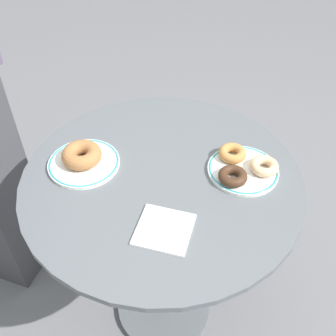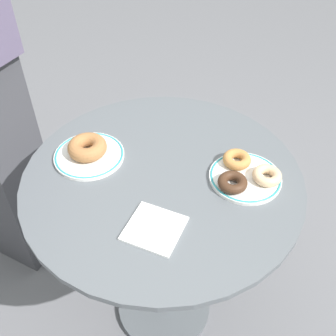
{
  "view_description": "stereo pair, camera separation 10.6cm",
  "coord_description": "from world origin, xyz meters",
  "px_view_note": "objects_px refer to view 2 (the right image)",
  "views": [
    {
      "loc": [
        0.08,
        -0.78,
        1.52
      ],
      "look_at": [
        0.02,
        -0.01,
        0.78
      ],
      "focal_mm": 43.06,
      "sensor_mm": 36.0,
      "label": 1
    },
    {
      "loc": [
        0.18,
        -0.76,
        1.52
      ],
      "look_at": [
        0.02,
        -0.01,
        0.78
      ],
      "focal_mm": 43.06,
      "sensor_mm": 36.0,
      "label": 2
    }
  ],
  "objects_px": {
    "donut_glazed": "(267,176)",
    "paper_napkin": "(154,228)",
    "donut_cinnamon": "(87,147)",
    "plate_right": "(245,177)",
    "plate_left": "(89,155)",
    "donut_old_fashioned": "(237,159)",
    "donut_chocolate": "(233,182)",
    "cafe_table": "(163,222)"
  },
  "relations": [
    {
      "from": "donut_glazed",
      "to": "paper_napkin",
      "type": "relative_size",
      "value": 0.6
    },
    {
      "from": "donut_cinnamon",
      "to": "plate_right",
      "type": "bearing_deg",
      "value": 0.07
    },
    {
      "from": "plate_left",
      "to": "donut_old_fashioned",
      "type": "bearing_deg",
      "value": 7.08
    },
    {
      "from": "donut_chocolate",
      "to": "paper_napkin",
      "type": "distance_m",
      "value": 0.24
    },
    {
      "from": "cafe_table",
      "to": "donut_chocolate",
      "type": "distance_m",
      "value": 0.3
    },
    {
      "from": "donut_cinnamon",
      "to": "paper_napkin",
      "type": "height_order",
      "value": "donut_cinnamon"
    },
    {
      "from": "plate_left",
      "to": "donut_cinnamon",
      "type": "relative_size",
      "value": 1.8
    },
    {
      "from": "plate_right",
      "to": "paper_napkin",
      "type": "relative_size",
      "value": 1.5
    },
    {
      "from": "donut_glazed",
      "to": "plate_right",
      "type": "bearing_deg",
      "value": 179.82
    },
    {
      "from": "plate_left",
      "to": "donut_cinnamon",
      "type": "height_order",
      "value": "donut_cinnamon"
    },
    {
      "from": "cafe_table",
      "to": "donut_old_fashioned",
      "type": "bearing_deg",
      "value": 22.99
    },
    {
      "from": "plate_left",
      "to": "donut_cinnamon",
      "type": "distance_m",
      "value": 0.03
    },
    {
      "from": "donut_glazed",
      "to": "donut_cinnamon",
      "type": "bearing_deg",
      "value": -179.96
    },
    {
      "from": "plate_left",
      "to": "donut_chocolate",
      "type": "height_order",
      "value": "donut_chocolate"
    },
    {
      "from": "plate_left",
      "to": "donut_glazed",
      "type": "bearing_deg",
      "value": 0.52
    },
    {
      "from": "plate_left",
      "to": "donut_old_fashioned",
      "type": "xyz_separation_m",
      "value": [
        0.42,
        0.05,
        0.02
      ]
    },
    {
      "from": "donut_chocolate",
      "to": "donut_old_fashioned",
      "type": "bearing_deg",
      "value": 88.24
    },
    {
      "from": "donut_cinnamon",
      "to": "donut_chocolate",
      "type": "relative_size",
      "value": 1.42
    },
    {
      "from": "plate_right",
      "to": "donut_old_fashioned",
      "type": "bearing_deg",
      "value": 121.81
    },
    {
      "from": "donut_cinnamon",
      "to": "donut_old_fashioned",
      "type": "height_order",
      "value": "donut_cinnamon"
    },
    {
      "from": "donut_cinnamon",
      "to": "plate_left",
      "type": "bearing_deg",
      "value": -48.07
    },
    {
      "from": "donut_chocolate",
      "to": "donut_cinnamon",
      "type": "bearing_deg",
      "value": 173.89
    },
    {
      "from": "cafe_table",
      "to": "paper_napkin",
      "type": "relative_size",
      "value": 5.92
    },
    {
      "from": "donut_cinnamon",
      "to": "paper_napkin",
      "type": "distance_m",
      "value": 0.33
    },
    {
      "from": "donut_glazed",
      "to": "donut_old_fashioned",
      "type": "distance_m",
      "value": 0.1
    },
    {
      "from": "plate_right",
      "to": "donut_cinnamon",
      "type": "bearing_deg",
      "value": -179.93
    },
    {
      "from": "plate_right",
      "to": "donut_chocolate",
      "type": "height_order",
      "value": "donut_chocolate"
    },
    {
      "from": "donut_cinnamon",
      "to": "donut_glazed",
      "type": "height_order",
      "value": "donut_cinnamon"
    },
    {
      "from": "plate_left",
      "to": "paper_napkin",
      "type": "relative_size",
      "value": 1.54
    },
    {
      "from": "cafe_table",
      "to": "donut_glazed",
      "type": "height_order",
      "value": "donut_glazed"
    },
    {
      "from": "cafe_table",
      "to": "donut_old_fashioned",
      "type": "distance_m",
      "value": 0.31
    },
    {
      "from": "cafe_table",
      "to": "plate_right",
      "type": "bearing_deg",
      "value": 8.94
    },
    {
      "from": "cafe_table",
      "to": "donut_old_fashioned",
      "type": "height_order",
      "value": "donut_old_fashioned"
    },
    {
      "from": "donut_old_fashioned",
      "to": "donut_chocolate",
      "type": "bearing_deg",
      "value": -91.76
    },
    {
      "from": "plate_left",
      "to": "plate_right",
      "type": "bearing_deg",
      "value": 0.6
    },
    {
      "from": "donut_glazed",
      "to": "paper_napkin",
      "type": "bearing_deg",
      "value": -139.58
    },
    {
      "from": "donut_old_fashioned",
      "to": "plate_right",
      "type": "bearing_deg",
      "value": -58.19
    },
    {
      "from": "donut_glazed",
      "to": "donut_chocolate",
      "type": "distance_m",
      "value": 0.1
    },
    {
      "from": "plate_left",
      "to": "paper_napkin",
      "type": "xyz_separation_m",
      "value": [
        0.24,
        -0.21,
        -0.0
      ]
    },
    {
      "from": "plate_right",
      "to": "donut_cinnamon",
      "type": "distance_m",
      "value": 0.45
    },
    {
      "from": "cafe_table",
      "to": "plate_right",
      "type": "xyz_separation_m",
      "value": [
        0.22,
        0.04,
        0.21
      ]
    },
    {
      "from": "plate_left",
      "to": "donut_chocolate",
      "type": "relative_size",
      "value": 2.56
    }
  ]
}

